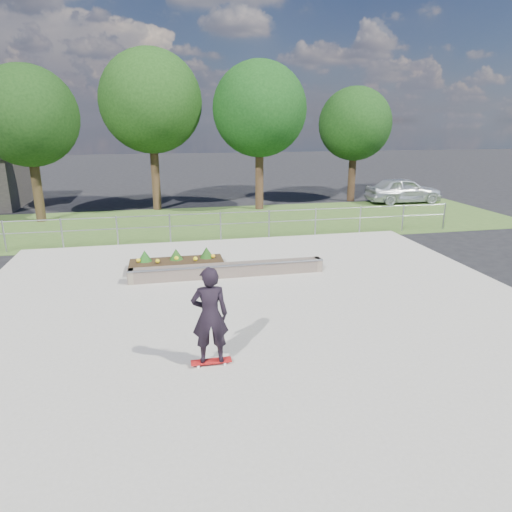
{
  "coord_description": "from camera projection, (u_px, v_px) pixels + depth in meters",
  "views": [
    {
      "loc": [
        -2.26,
        -10.28,
        4.68
      ],
      "look_at": [
        0.2,
        1.5,
        1.1
      ],
      "focal_mm": 32.0,
      "sensor_mm": 36.0,
      "label": 1
    }
  ],
  "objects": [
    {
      "name": "ground",
      "position": [
        260.0,
        315.0,
        11.43
      ],
      "size": [
        120.0,
        120.0,
        0.0
      ],
      "primitive_type": "plane",
      "color": "black",
      "rests_on": "ground"
    },
    {
      "name": "grass_verge",
      "position": [
        211.0,
        223.0,
        21.75
      ],
      "size": [
        30.0,
        8.0,
        0.02
      ],
      "primitive_type": "cube",
      "color": "#375421",
      "rests_on": "ground"
    },
    {
      "name": "concrete_slab",
      "position": [
        260.0,
        314.0,
        11.42
      ],
      "size": [
        15.0,
        15.0,
        0.06
      ],
      "primitive_type": "cube",
      "color": "#9F9A8D",
      "rests_on": "ground"
    },
    {
      "name": "fence",
      "position": [
        220.0,
        222.0,
        18.25
      ],
      "size": [
        20.06,
        0.06,
        1.2
      ],
      "color": "gray",
      "rests_on": "ground"
    },
    {
      "name": "tree_far_left",
      "position": [
        27.0,
        117.0,
        20.67
      ],
      "size": [
        4.55,
        4.55,
        7.15
      ],
      "color": "#2E2112",
      "rests_on": "ground"
    },
    {
      "name": "tree_mid_left",
      "position": [
        151.0,
        102.0,
        23.41
      ],
      "size": [
        5.25,
        5.25,
        8.25
      ],
      "color": "#362315",
      "rests_on": "ground"
    },
    {
      "name": "tree_mid_right",
      "position": [
        260.0,
        110.0,
        23.66
      ],
      "size": [
        4.9,
        4.9,
        7.7
      ],
      "color": "#362115",
      "rests_on": "ground"
    },
    {
      "name": "tree_far_right",
      "position": [
        355.0,
        124.0,
        26.46
      ],
      "size": [
        4.2,
        4.2,
        6.6
      ],
      "color": "black",
      "rests_on": "ground"
    },
    {
      "name": "grind_ledge",
      "position": [
        228.0,
        270.0,
        14.04
      ],
      "size": [
        6.0,
        0.44,
        0.43
      ],
      "color": "brown",
      "rests_on": "concrete_slab"
    },
    {
      "name": "planter_bed",
      "position": [
        177.0,
        263.0,
        14.8
      ],
      "size": [
        3.0,
        1.2,
        0.61
      ],
      "color": "black",
      "rests_on": "concrete_slab"
    },
    {
      "name": "skateboarder",
      "position": [
        210.0,
        316.0,
        8.7
      ],
      "size": [
        0.8,
        0.5,
        2.03
      ],
      "color": "white",
      "rests_on": "concrete_slab"
    },
    {
      "name": "parked_car",
      "position": [
        403.0,
        190.0,
        26.85
      ],
      "size": [
        4.42,
        1.79,
        1.5
      ],
      "primitive_type": "imported",
      "rotation": [
        0.0,
        0.0,
        1.57
      ],
      "color": "#B8BEC3",
      "rests_on": "ground"
    }
  ]
}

